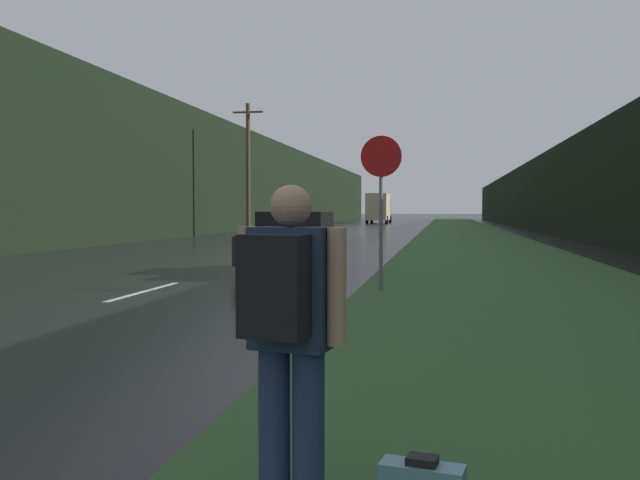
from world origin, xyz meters
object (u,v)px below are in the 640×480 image
(hitchhiker_with_backpack, at_px, (288,328))
(delivery_truck, at_px, (379,208))
(stop_sign, at_px, (381,193))
(car_passing_near, at_px, (295,242))

(hitchhiker_with_backpack, height_order, delivery_truck, delivery_truck)
(delivery_truck, bearing_deg, stop_sign, -84.54)
(hitchhiker_with_backpack, relative_size, delivery_truck, 0.21)
(delivery_truck, bearing_deg, car_passing_near, -86.43)
(stop_sign, relative_size, car_passing_near, 0.71)
(car_passing_near, distance_m, delivery_truck, 62.34)
(hitchhiker_with_backpack, height_order, car_passing_near, hitchhiker_with_backpack)
(stop_sign, distance_m, hitchhiker_with_backpack, 9.42)
(car_passing_near, height_order, delivery_truck, delivery_truck)
(hitchhiker_with_backpack, xyz_separation_m, delivery_truck, (-6.67, 74.93, 0.85))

